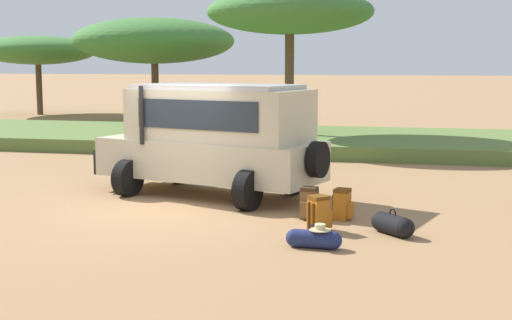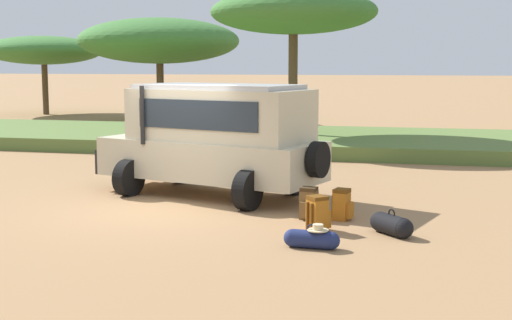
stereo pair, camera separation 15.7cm
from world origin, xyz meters
name	(u,v)px [view 1 (the left image)]	position (x,y,z in m)	size (l,w,h in m)	color
ground_plane	(162,209)	(0.00, 0.00, 0.00)	(320.00, 320.00, 0.00)	#9E754C
grass_bank	(275,140)	(0.00, 11.16, 0.22)	(120.00, 7.00, 0.44)	#5B7538
safari_vehicle	(214,137)	(0.62, 1.61, 1.29)	(5.46, 3.57, 2.44)	beige
backpack_beside_front_wheel	(319,214)	(3.32, -1.15, 0.30)	(0.45, 0.44, 0.62)	#B26619
backpack_cluster_center	(343,205)	(3.62, -0.16, 0.28)	(0.41, 0.37, 0.58)	#B26619
backpack_near_rear_wheel	(309,204)	(3.01, -0.26, 0.29)	(0.33, 0.40, 0.60)	brown
duffel_bag_low_black_case	(314,239)	(3.41, -2.33, 0.15)	(0.90, 0.34, 0.39)	navy
duffel_bag_soft_canvas	(392,224)	(4.57, -1.13, 0.17)	(0.76, 0.78, 0.45)	black
acacia_tree_far_left	(38,50)	(-16.03, 23.21, 3.59)	(6.43, 6.94, 4.39)	brown
acacia_tree_left_mid	(154,41)	(-7.91, 20.15, 3.96)	(7.83, 8.22, 5.08)	brown
acacia_tree_centre_back	(290,13)	(0.48, 11.26, 4.60)	(5.75, 5.02, 5.39)	brown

